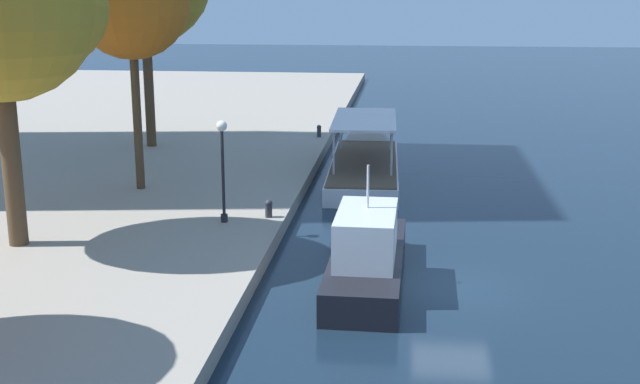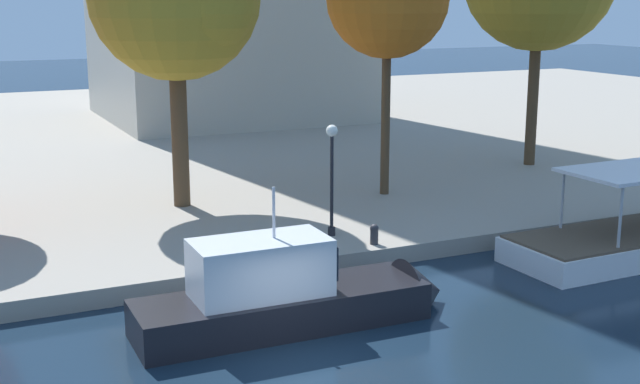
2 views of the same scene
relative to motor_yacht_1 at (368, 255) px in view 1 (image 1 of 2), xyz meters
name	(u,v)px [view 1 (image 1 of 2)]	position (x,y,z in m)	size (l,w,h in m)	color
ground_plane	(453,289)	(-0.85, -2.76, -0.72)	(220.00, 220.00, 0.00)	#142333
motor_yacht_1	(368,255)	(0.00, 0.00, 0.00)	(9.02, 2.39, 4.66)	black
tour_boat_2	(365,167)	(15.17, 0.96, -0.38)	(12.61, 3.61, 4.33)	white
mooring_bollard_0	(269,208)	(4.59, 4.10, 0.25)	(0.30, 0.30, 0.70)	#2D2D33
mooring_bollard_1	(319,131)	(22.09, 4.08, 0.27)	(0.27, 0.27, 0.73)	#2D2D33
lamp_post	(223,159)	(3.76, 5.66, 2.33)	(0.41, 0.41, 3.89)	black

